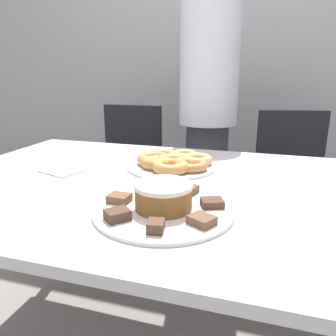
{
  "coord_description": "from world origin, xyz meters",
  "views": [
    {
      "loc": [
        0.27,
        -1.0,
        1.11
      ],
      "look_at": [
        -0.03,
        -0.01,
        0.8
      ],
      "focal_mm": 35.0,
      "sensor_mm": 36.0,
      "label": 1
    }
  ],
  "objects_px": {
    "napkin": "(62,170)",
    "plate_donuts": "(171,166)",
    "office_chair_left": "(126,180)",
    "person_standing": "(208,113)",
    "frosted_cake": "(163,196)",
    "plate_cake": "(164,210)",
    "office_chair_right": "(294,197)"
  },
  "relations": [
    {
      "from": "person_standing",
      "to": "frosted_cake",
      "type": "bearing_deg",
      "value": -85.9
    },
    {
      "from": "person_standing",
      "to": "office_chair_left",
      "type": "xyz_separation_m",
      "value": [
        -0.53,
        -0.0,
        -0.45
      ]
    },
    {
      "from": "plate_cake",
      "to": "frosted_cake",
      "type": "bearing_deg",
      "value": 90.0
    },
    {
      "from": "office_chair_left",
      "to": "plate_cake",
      "type": "bearing_deg",
      "value": -62.43
    },
    {
      "from": "plate_cake",
      "to": "office_chair_left",
      "type": "bearing_deg",
      "value": 119.02
    },
    {
      "from": "person_standing",
      "to": "office_chair_right",
      "type": "height_order",
      "value": "person_standing"
    },
    {
      "from": "office_chair_right",
      "to": "napkin",
      "type": "relative_size",
      "value": 5.11
    },
    {
      "from": "person_standing",
      "to": "frosted_cake",
      "type": "relative_size",
      "value": 10.6
    },
    {
      "from": "person_standing",
      "to": "plate_cake",
      "type": "distance_m",
      "value": 1.1
    },
    {
      "from": "plate_cake",
      "to": "napkin",
      "type": "bearing_deg",
      "value": 153.21
    },
    {
      "from": "frosted_cake",
      "to": "napkin",
      "type": "bearing_deg",
      "value": 153.21
    },
    {
      "from": "frosted_cake",
      "to": "napkin",
      "type": "height_order",
      "value": "frosted_cake"
    },
    {
      "from": "person_standing",
      "to": "napkin",
      "type": "distance_m",
      "value": 0.95
    },
    {
      "from": "office_chair_left",
      "to": "office_chair_right",
      "type": "bearing_deg",
      "value": -1.55
    },
    {
      "from": "office_chair_left",
      "to": "napkin",
      "type": "bearing_deg",
      "value": -83.29
    },
    {
      "from": "office_chair_left",
      "to": "napkin",
      "type": "relative_size",
      "value": 5.11
    },
    {
      "from": "plate_donuts",
      "to": "napkin",
      "type": "distance_m",
      "value": 0.42
    },
    {
      "from": "person_standing",
      "to": "plate_donuts",
      "type": "relative_size",
      "value": 4.7
    },
    {
      "from": "office_chair_left",
      "to": "person_standing",
      "type": "bearing_deg",
      "value": -1.19
    },
    {
      "from": "plate_donuts",
      "to": "frosted_cake",
      "type": "bearing_deg",
      "value": -76.4
    },
    {
      "from": "person_standing",
      "to": "office_chair_right",
      "type": "distance_m",
      "value": 0.68
    },
    {
      "from": "office_chair_right",
      "to": "plate_donuts",
      "type": "relative_size",
      "value": 2.53
    },
    {
      "from": "office_chair_left",
      "to": "napkin",
      "type": "distance_m",
      "value": 0.91
    },
    {
      "from": "napkin",
      "to": "office_chair_left",
      "type": "bearing_deg",
      "value": 98.16
    },
    {
      "from": "person_standing",
      "to": "frosted_cake",
      "type": "height_order",
      "value": "person_standing"
    },
    {
      "from": "person_standing",
      "to": "napkin",
      "type": "relative_size",
      "value": 9.5
    },
    {
      "from": "person_standing",
      "to": "plate_donuts",
      "type": "bearing_deg",
      "value": -91.91
    },
    {
      "from": "office_chair_left",
      "to": "plate_donuts",
      "type": "distance_m",
      "value": 0.9
    },
    {
      "from": "person_standing",
      "to": "plate_donuts",
      "type": "height_order",
      "value": "person_standing"
    },
    {
      "from": "frosted_cake",
      "to": "napkin",
      "type": "distance_m",
      "value": 0.54
    },
    {
      "from": "napkin",
      "to": "plate_donuts",
      "type": "bearing_deg",
      "value": 24.33
    },
    {
      "from": "office_chair_left",
      "to": "plate_donuts",
      "type": "relative_size",
      "value": 2.53
    }
  ]
}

